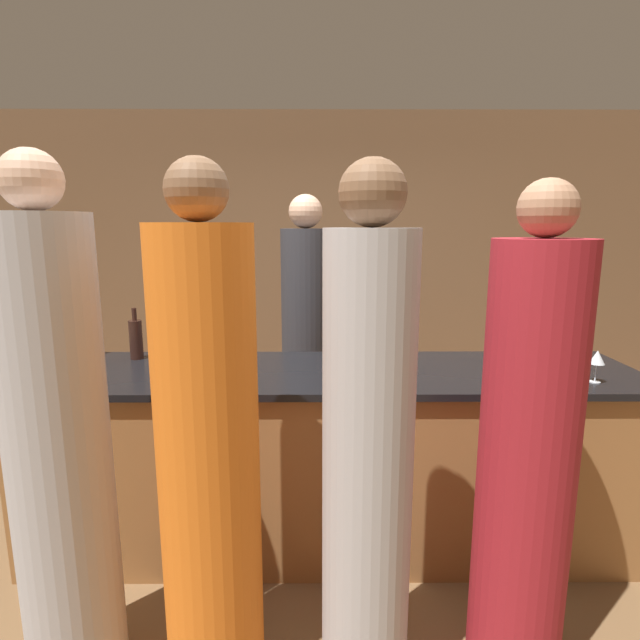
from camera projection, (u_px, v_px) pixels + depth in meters
ground_plane at (331, 538)px, 2.81m from camera, size 14.00×14.00×0.00m
back_wall at (325, 260)px, 4.93m from camera, size 8.00×0.06×2.80m
bar_counter at (332, 457)px, 2.72m from camera, size 3.22×0.78×0.99m
bartender at (306, 343)px, 3.55m from camera, size 0.35×0.35×1.95m
guest_0 at (59, 448)px, 1.84m from camera, size 0.36×0.36×1.99m
guest_1 at (527, 458)px, 1.86m from camera, size 0.36×0.36×1.90m
guest_2 at (368, 457)px, 1.78m from camera, size 0.33×0.33×1.95m
guest_3 at (208, 452)px, 1.84m from camera, size 0.38×0.38×1.97m
wine_bottle_0 at (188, 363)px, 2.30m from camera, size 0.07×0.07×0.32m
wine_bottle_1 at (136, 339)px, 2.83m from camera, size 0.07×0.07×0.29m
wine_bottle_2 at (84, 336)px, 2.90m from camera, size 0.08×0.08×0.30m
wine_glass_0 at (597, 358)px, 2.40m from camera, size 0.07×0.07×0.16m
wine_glass_1 at (44, 358)px, 2.41m from camera, size 0.07×0.07×0.16m
wine_glass_2 at (529, 359)px, 2.37m from camera, size 0.07×0.07×0.17m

